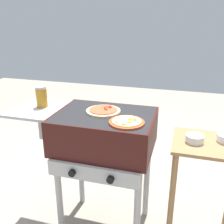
% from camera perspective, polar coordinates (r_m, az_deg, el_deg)
% --- Properties ---
extents(ground_plane, '(8.00, 8.00, 0.00)m').
position_cam_1_polar(ground_plane, '(2.16, -1.39, -23.39)').
color(ground_plane, gray).
extents(grill, '(0.96, 0.53, 0.90)m').
position_cam_1_polar(grill, '(1.72, -2.09, -4.95)').
color(grill, '#38110F').
rests_on(grill, ground_plane).
extents(pizza_pepperoni, '(0.23, 0.23, 0.03)m').
position_cam_1_polar(pizza_pepperoni, '(1.70, -1.89, 0.32)').
color(pizza_pepperoni, beige).
rests_on(pizza_pepperoni, grill).
extents(pizza_cheese, '(0.21, 0.21, 0.04)m').
position_cam_1_polar(pizza_cheese, '(1.52, 3.28, -2.22)').
color(pizza_cheese, '#C64723').
rests_on(pizza_cheese, grill).
extents(sauce_jar, '(0.08, 0.08, 0.15)m').
position_cam_1_polar(sauce_jar, '(1.85, -15.25, 3.26)').
color(sauce_jar, '#B77A1E').
rests_on(sauce_jar, grill).
extents(prep_table, '(0.44, 0.36, 0.79)m').
position_cam_1_polar(prep_table, '(1.76, 19.96, -13.04)').
color(prep_table, olive).
rests_on(prep_table, ground_plane).
extents(topping_bowl_far, '(0.11, 0.11, 0.04)m').
position_cam_1_polar(topping_bowl_far, '(1.62, 17.75, -5.66)').
color(topping_bowl_far, silver).
rests_on(topping_bowl_far, prep_table).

